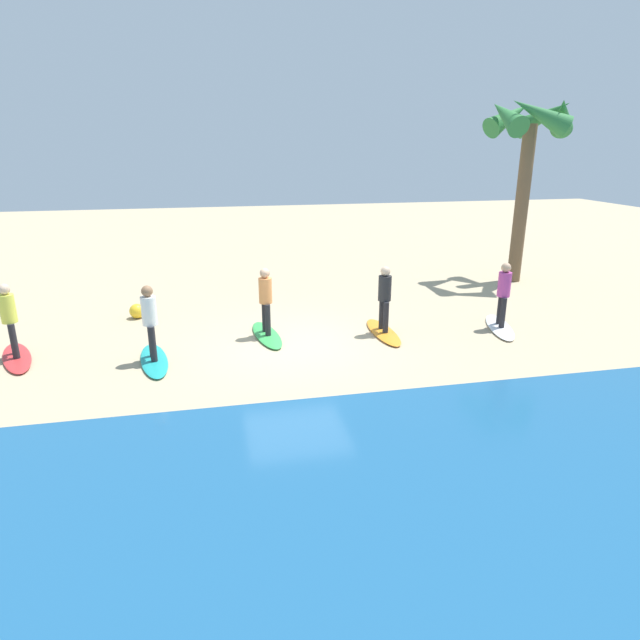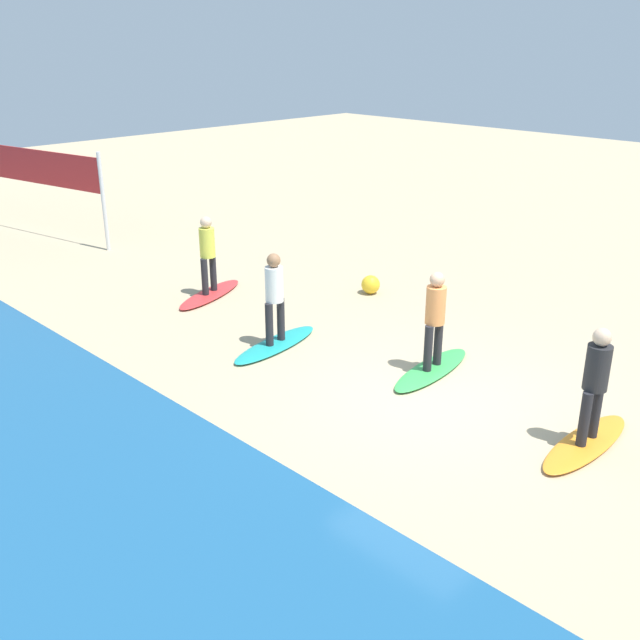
# 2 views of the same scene
# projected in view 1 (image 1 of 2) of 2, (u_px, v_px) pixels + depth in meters

# --- Properties ---
(ground_plane) EXTENTS (60.00, 60.00, 0.00)m
(ground_plane) POSITION_uv_depth(u_px,v_px,m) (295.00, 344.00, 12.83)
(ground_plane) COLOR tan
(surfboard_white) EXTENTS (1.16, 2.17, 0.09)m
(surfboard_white) POSITION_uv_depth(u_px,v_px,m) (500.00, 327.00, 13.90)
(surfboard_white) COLOR white
(surfboard_white) RESTS_ON ground
(surfer_white) EXTENTS (0.32, 0.45, 1.64)m
(surfer_white) POSITION_uv_depth(u_px,v_px,m) (504.00, 290.00, 13.59)
(surfer_white) COLOR #232328
(surfer_white) RESTS_ON surfboard_white
(surfboard_orange) EXTENTS (0.56, 2.10, 0.09)m
(surfboard_orange) POSITION_uv_depth(u_px,v_px,m) (383.00, 332.00, 13.53)
(surfboard_orange) COLOR orange
(surfboard_orange) RESTS_ON ground
(surfer_orange) EXTENTS (0.32, 0.46, 1.64)m
(surfer_orange) POSITION_uv_depth(u_px,v_px,m) (385.00, 294.00, 13.22)
(surfer_orange) COLOR #232328
(surfer_orange) RESTS_ON surfboard_orange
(surfboard_green) EXTENTS (0.80, 2.15, 0.09)m
(surfboard_green) POSITION_uv_depth(u_px,v_px,m) (267.00, 335.00, 13.33)
(surfboard_green) COLOR green
(surfboard_green) RESTS_ON ground
(surfer_green) EXTENTS (0.32, 0.46, 1.64)m
(surfer_green) POSITION_uv_depth(u_px,v_px,m) (266.00, 296.00, 13.02)
(surfer_green) COLOR #232328
(surfer_green) RESTS_ON surfboard_green
(surfboard_teal) EXTENTS (0.87, 2.16, 0.09)m
(surfboard_teal) POSITION_uv_depth(u_px,v_px,m) (154.00, 360.00, 11.76)
(surfboard_teal) COLOR teal
(surfboard_teal) RESTS_ON ground
(surfer_teal) EXTENTS (0.32, 0.46, 1.64)m
(surfer_teal) POSITION_uv_depth(u_px,v_px,m) (150.00, 317.00, 11.45)
(surfer_teal) COLOR #232328
(surfer_teal) RESTS_ON surfboard_teal
(surfboard_red) EXTENTS (1.24, 2.17, 0.09)m
(surfboard_red) POSITION_uv_depth(u_px,v_px,m) (17.00, 358.00, 11.91)
(surfboard_red) COLOR red
(surfboard_red) RESTS_ON ground
(surfer_red) EXTENTS (0.32, 0.44, 1.64)m
(surfer_red) POSITION_uv_depth(u_px,v_px,m) (9.00, 315.00, 11.60)
(surfer_red) COLOR #232328
(surfer_red) RESTS_ON surfboard_red
(palm_tree) EXTENTS (2.88, 3.03, 6.10)m
(palm_tree) POSITION_uv_depth(u_px,v_px,m) (530.00, 133.00, 17.25)
(palm_tree) COLOR brown
(palm_tree) RESTS_ON ground
(beach_ball) EXTENTS (0.40, 0.40, 0.40)m
(beach_ball) POSITION_uv_depth(u_px,v_px,m) (137.00, 311.00, 14.69)
(beach_ball) COLOR yellow
(beach_ball) RESTS_ON ground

